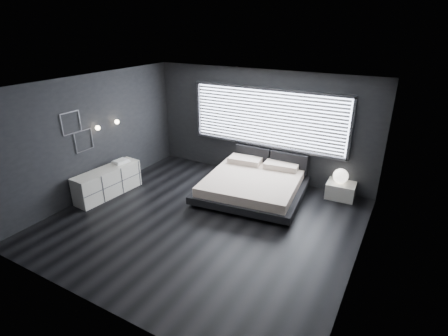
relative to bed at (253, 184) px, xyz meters
The scene contains 12 objects.
room 1.98m from the bed, 103.03° to the right, with size 6.04×6.00×2.80m.
window 1.73m from the bed, 98.71° to the left, with size 4.14×0.09×1.52m.
headboard 1.08m from the bed, 89.73° to the left, with size 1.96×0.16×0.52m.
sconce_near 3.83m from the bed, 154.60° to the right, with size 0.18×0.11×0.11m.
sconce_far 3.63m from the bed, 163.81° to the right, with size 0.18×0.11×0.11m.
wall_art_upper 4.27m from the bed, 147.33° to the right, with size 0.01×0.48×0.48m.
wall_art_lower 4.00m from the bed, 150.47° to the right, with size 0.01×0.48×0.48m.
bed is the anchor object (origin of this frame).
nightstand 2.07m from the bed, 25.92° to the left, with size 0.64×0.54×0.37m, color silver.
orb_lamp 2.04m from the bed, 26.30° to the left, with size 0.34×0.34×0.34m, color white.
dresser 3.45m from the bed, 151.00° to the right, with size 0.60×1.70×0.67m.
book_stack 3.26m from the bed, 158.13° to the right, with size 0.35×0.42×0.08m.
Camera 1 is at (3.44, -5.28, 3.87)m, focal length 28.00 mm.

